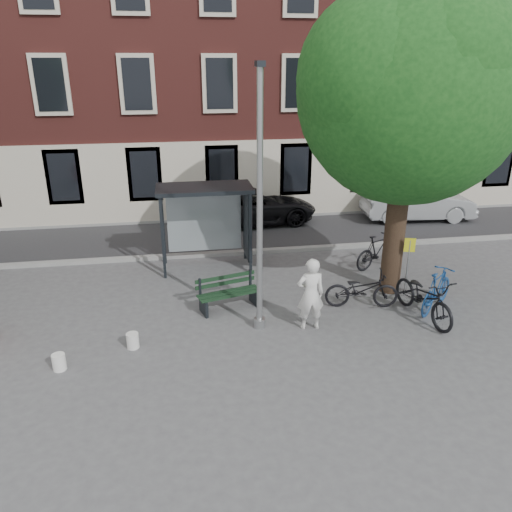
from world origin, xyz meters
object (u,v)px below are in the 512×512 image
(bench, at_px, (228,294))
(lamppost, at_px, (260,219))
(car_silver, at_px, (418,202))
(bike_b, at_px, (437,290))
(bike_c, at_px, (424,297))
(painter, at_px, (311,294))
(bike_d, at_px, (378,251))
(car_dark, at_px, (253,206))
(bike_a, at_px, (362,289))
(notice_sign, at_px, (409,256))
(bus_shelter, at_px, (218,208))

(bench, bearing_deg, lamppost, -76.51)
(car_silver, bearing_deg, bike_b, 161.77)
(bench, distance_m, bike_b, 5.42)
(bike_c, bearing_deg, painter, 170.56)
(bench, bearing_deg, bike_b, -25.34)
(car_silver, bearing_deg, bike_c, 159.42)
(bike_c, relative_size, bike_d, 1.24)
(bench, bearing_deg, car_dark, 60.82)
(lamppost, height_order, painter, lamppost)
(painter, xyz_separation_m, car_silver, (6.66, 7.98, -0.18))
(bike_d, xyz_separation_m, car_silver, (3.56, 4.58, 0.19))
(lamppost, bearing_deg, bike_a, 12.96)
(car_dark, height_order, notice_sign, notice_sign)
(bike_b, distance_m, bike_d, 3.00)
(painter, relative_size, bike_c, 0.81)
(bench, relative_size, bike_b, 0.94)
(bus_shelter, height_order, bike_d, bus_shelter)
(bike_b, height_order, car_silver, car_silver)
(bus_shelter, xyz_separation_m, painter, (1.81, -4.33, -1.01))
(bench, height_order, bike_d, bike_d)
(bike_b, bearing_deg, lamppost, 51.38)
(lamppost, relative_size, bike_c, 2.72)
(bike_a, bearing_deg, bike_d, -20.18)
(lamppost, distance_m, bike_b, 5.21)
(bike_c, relative_size, car_dark, 0.45)
(bike_c, distance_m, car_silver, 8.75)
(painter, bearing_deg, bike_d, -131.85)
(bench, bearing_deg, bike_d, 7.06)
(painter, distance_m, bike_a, 1.90)
(painter, height_order, notice_sign, painter)
(painter, bearing_deg, bike_b, -172.54)
(bike_d, distance_m, car_silver, 5.80)
(car_dark, relative_size, car_silver, 1.13)
(bus_shelter, height_order, notice_sign, bus_shelter)
(bike_c, xyz_separation_m, car_silver, (3.70, 7.93, 0.15))
(bike_a, relative_size, bike_c, 0.85)
(bus_shelter, bearing_deg, bike_c, -41.95)
(bike_d, relative_size, car_dark, 0.36)
(notice_sign, bearing_deg, bike_c, -79.20)
(painter, xyz_separation_m, bike_c, (2.96, 0.05, -0.32))
(bike_c, xyz_separation_m, notice_sign, (0.10, 1.25, 0.60))
(bike_a, bearing_deg, bike_b, -93.57)
(car_silver, bearing_deg, bike_d, 146.58)
(bike_b, distance_m, car_silver, 8.18)
(bike_a, distance_m, bike_b, 1.93)
(bus_shelter, relative_size, painter, 1.56)
(bike_c, relative_size, car_silver, 0.50)
(bike_b, relative_size, bike_c, 0.82)
(bike_c, relative_size, notice_sign, 1.32)
(bike_c, bearing_deg, bike_d, 77.19)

